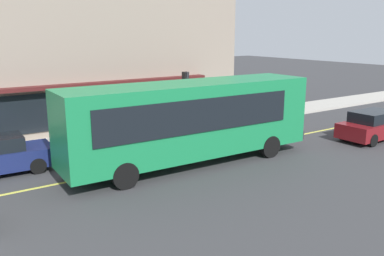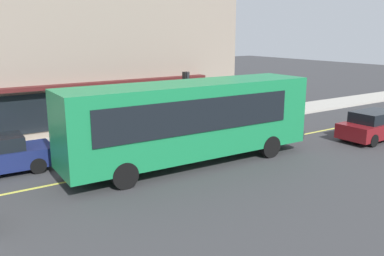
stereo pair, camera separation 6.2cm
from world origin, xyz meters
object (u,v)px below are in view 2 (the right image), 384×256
(bus, at_px, (191,118))
(car_maroon, at_px, (374,126))
(traffic_light, at_px, (186,86))
(pedestrian_at_corner, at_px, (91,119))

(bus, relative_size, car_maroon, 2.58)
(bus, distance_m, car_maroon, 10.52)
(traffic_light, bearing_deg, bus, -120.96)
(traffic_light, relative_size, car_maroon, 0.74)
(traffic_light, height_order, car_maroon, traffic_light)
(bus, distance_m, pedestrian_at_corner, 6.53)
(traffic_light, height_order, pedestrian_at_corner, traffic_light)
(bus, bearing_deg, pedestrian_at_corner, 109.86)
(car_maroon, bearing_deg, pedestrian_at_corner, 147.17)
(pedestrian_at_corner, bearing_deg, bus, -70.14)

